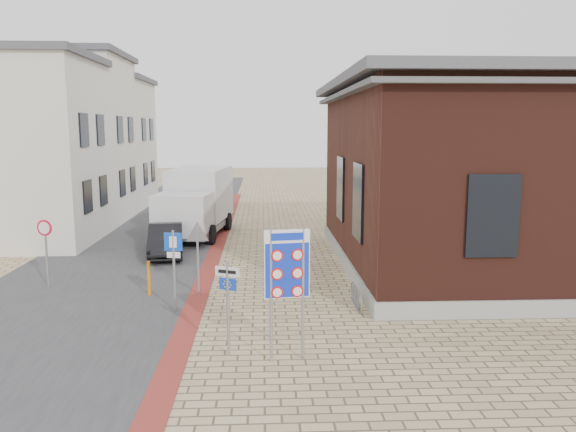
{
  "coord_description": "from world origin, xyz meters",
  "views": [
    {
      "loc": [
        -0.0,
        -13.25,
        5.07
      ],
      "look_at": [
        0.81,
        5.04,
        2.2
      ],
      "focal_mm": 35.0,
      "sensor_mm": 36.0,
      "label": 1
    }
  ],
  "objects_px": {
    "sedan": "(166,240)",
    "parking_sign": "(174,257)",
    "essen_sign": "(228,294)",
    "box_truck": "(196,202)",
    "border_sign": "(287,267)",
    "bollard": "(149,279)"
  },
  "relations": [
    {
      "from": "box_truck",
      "to": "border_sign",
      "type": "height_order",
      "value": "box_truck"
    },
    {
      "from": "sedan",
      "to": "border_sign",
      "type": "height_order",
      "value": "border_sign"
    },
    {
      "from": "box_truck",
      "to": "essen_sign",
      "type": "relative_size",
      "value": 2.89
    },
    {
      "from": "bollard",
      "to": "sedan",
      "type": "bearing_deg",
      "value": 94.42
    },
    {
      "from": "bollard",
      "to": "box_truck",
      "type": "bearing_deg",
      "value": 88.07
    },
    {
      "from": "sedan",
      "to": "parking_sign",
      "type": "height_order",
      "value": "parking_sign"
    },
    {
      "from": "sedan",
      "to": "parking_sign",
      "type": "bearing_deg",
      "value": -86.76
    },
    {
      "from": "border_sign",
      "to": "bollard",
      "type": "relative_size",
      "value": 2.72
    },
    {
      "from": "box_truck",
      "to": "essen_sign",
      "type": "distance_m",
      "value": 14.6
    },
    {
      "from": "box_truck",
      "to": "border_sign",
      "type": "relative_size",
      "value": 2.15
    },
    {
      "from": "parking_sign",
      "to": "essen_sign",
      "type": "bearing_deg",
      "value": -54.76
    },
    {
      "from": "sedan",
      "to": "essen_sign",
      "type": "height_order",
      "value": "essen_sign"
    },
    {
      "from": "box_truck",
      "to": "parking_sign",
      "type": "distance_m",
      "value": 11.24
    },
    {
      "from": "box_truck",
      "to": "essen_sign",
      "type": "xyz_separation_m",
      "value": [
        2.37,
        -14.41,
        -0.21
      ]
    },
    {
      "from": "sedan",
      "to": "bollard",
      "type": "xyz_separation_m",
      "value": [
        0.43,
        -5.55,
        -0.09
      ]
    },
    {
      "from": "box_truck",
      "to": "essen_sign",
      "type": "bearing_deg",
      "value": -72.55
    },
    {
      "from": "essen_sign",
      "to": "bollard",
      "type": "bearing_deg",
      "value": 142.68
    },
    {
      "from": "essen_sign",
      "to": "border_sign",
      "type": "bearing_deg",
      "value": 9.5
    },
    {
      "from": "sedan",
      "to": "essen_sign",
      "type": "distance_m",
      "value": 10.74
    },
    {
      "from": "box_truck",
      "to": "parking_sign",
      "type": "height_order",
      "value": "box_truck"
    },
    {
      "from": "box_truck",
      "to": "sedan",
      "type": "bearing_deg",
      "value": -92.18
    },
    {
      "from": "essen_sign",
      "to": "parking_sign",
      "type": "relative_size",
      "value": 0.95
    }
  ]
}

